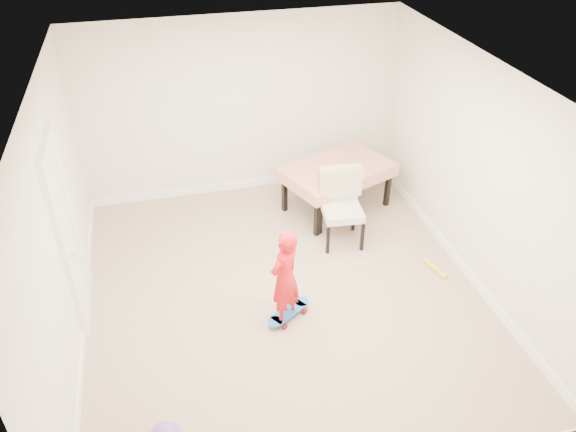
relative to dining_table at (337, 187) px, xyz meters
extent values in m
plane|color=tan|center=(-1.17, -1.61, -0.34)|extent=(5.00, 5.00, 0.00)
cube|color=white|center=(-1.17, -1.61, 2.24)|extent=(4.50, 5.00, 0.04)
cube|color=silver|center=(-1.17, 0.87, 0.96)|extent=(4.50, 0.04, 2.60)
cube|color=silver|center=(-1.17, -4.09, 0.96)|extent=(4.50, 0.04, 2.60)
cube|color=silver|center=(-3.40, -1.61, 0.96)|extent=(0.04, 5.00, 2.60)
cube|color=silver|center=(1.06, -1.61, 0.96)|extent=(0.04, 5.00, 2.60)
cube|color=white|center=(-3.39, -1.31, 0.68)|extent=(0.11, 0.94, 2.11)
cube|color=white|center=(-1.17, 0.88, -0.28)|extent=(4.50, 0.02, 0.12)
cube|color=white|center=(-3.41, -1.61, -0.28)|extent=(0.02, 5.00, 0.12)
cube|color=white|center=(1.07, -1.61, -0.28)|extent=(0.02, 5.00, 0.12)
imported|color=red|center=(-1.26, -2.04, 0.23)|extent=(0.50, 0.48, 1.15)
cylinder|color=yellow|center=(0.75, -1.65, -0.31)|extent=(0.15, 0.40, 0.06)
camera|label=1|loc=(-2.33, -6.44, 4.10)|focal=35.00mm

